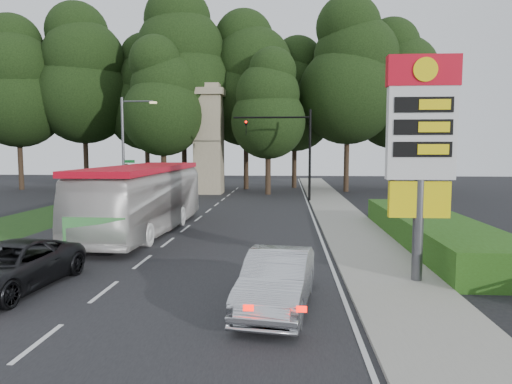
# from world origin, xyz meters

# --- Properties ---
(ground) EXTENTS (120.00, 120.00, 0.00)m
(ground) POSITION_xyz_m (0.00, 0.00, 0.00)
(ground) COLOR black
(ground) RESTS_ON ground
(road_surface) EXTENTS (14.00, 80.00, 0.02)m
(road_surface) POSITION_xyz_m (0.00, 12.00, 0.01)
(road_surface) COLOR black
(road_surface) RESTS_ON ground
(sidewalk_right) EXTENTS (3.00, 80.00, 0.12)m
(sidewalk_right) POSITION_xyz_m (8.50, 12.00, 0.06)
(sidewalk_right) COLOR gray
(sidewalk_right) RESTS_ON ground
(grass_verge_left) EXTENTS (5.00, 50.00, 0.02)m
(grass_verge_left) POSITION_xyz_m (-9.50, 18.00, 0.01)
(grass_verge_left) COLOR #193814
(grass_verge_left) RESTS_ON ground
(hedge) EXTENTS (3.00, 14.00, 1.20)m
(hedge) POSITION_xyz_m (11.50, 8.00, 0.60)
(hedge) COLOR #274B14
(hedge) RESTS_ON ground
(gas_station_pylon) EXTENTS (2.10, 0.45, 6.85)m
(gas_station_pylon) POSITION_xyz_m (9.20, 1.99, 4.45)
(gas_station_pylon) COLOR #59595E
(gas_station_pylon) RESTS_ON ground
(traffic_signal_mast) EXTENTS (6.10, 0.35, 7.20)m
(traffic_signal_mast) POSITION_xyz_m (5.68, 24.00, 4.67)
(traffic_signal_mast) COLOR black
(traffic_signal_mast) RESTS_ON ground
(streetlight_signs) EXTENTS (2.75, 0.98, 8.00)m
(streetlight_signs) POSITION_xyz_m (-6.99, 22.01, 4.44)
(streetlight_signs) COLOR #59595E
(streetlight_signs) RESTS_ON ground
(monument) EXTENTS (3.00, 3.00, 10.05)m
(monument) POSITION_xyz_m (-2.00, 30.00, 5.10)
(monument) COLOR tan
(monument) RESTS_ON ground
(tree_far_west) EXTENTS (8.96, 8.96, 17.60)m
(tree_far_west) POSITION_xyz_m (-22.00, 33.00, 10.68)
(tree_far_west) COLOR #2D2116
(tree_far_west) RESTS_ON ground
(tree_west_mid) EXTENTS (9.80, 9.80, 19.25)m
(tree_west_mid) POSITION_xyz_m (-16.00, 35.00, 11.69)
(tree_west_mid) COLOR #2D2116
(tree_west_mid) RESTS_ON ground
(tree_west_near) EXTENTS (8.40, 8.40, 16.50)m
(tree_west_near) POSITION_xyz_m (-10.00, 37.00, 10.02)
(tree_west_near) COLOR #2D2116
(tree_west_near) RESTS_ON ground
(tree_center_left) EXTENTS (10.08, 10.08, 19.80)m
(tree_center_left) POSITION_xyz_m (-5.00, 33.00, 12.02)
(tree_center_left) COLOR #2D2116
(tree_center_left) RESTS_ON ground
(tree_center_right) EXTENTS (9.24, 9.24, 18.15)m
(tree_center_right) POSITION_xyz_m (1.00, 35.00, 11.02)
(tree_center_right) COLOR #2D2116
(tree_center_right) RESTS_ON ground
(tree_east_near) EXTENTS (8.12, 8.12, 15.95)m
(tree_east_near) POSITION_xyz_m (6.00, 37.00, 9.68)
(tree_east_near) COLOR #2D2116
(tree_east_near) RESTS_ON ground
(tree_east_mid) EXTENTS (9.52, 9.52, 18.70)m
(tree_east_mid) POSITION_xyz_m (11.00, 33.00, 11.35)
(tree_east_mid) COLOR #2D2116
(tree_east_mid) RESTS_ON ground
(tree_far_east) EXTENTS (8.68, 8.68, 17.05)m
(tree_far_east) POSITION_xyz_m (16.00, 35.00, 10.35)
(tree_far_east) COLOR #2D2116
(tree_far_east) RESTS_ON ground
(tree_monument_left) EXTENTS (7.28, 7.28, 14.30)m
(tree_monument_left) POSITION_xyz_m (-6.00, 29.00, 8.68)
(tree_monument_left) COLOR #2D2116
(tree_monument_left) RESTS_ON ground
(tree_monument_right) EXTENTS (6.72, 6.72, 13.20)m
(tree_monument_right) POSITION_xyz_m (3.50, 29.50, 8.01)
(tree_monument_right) COLOR #2D2116
(tree_monument_right) RESTS_ON ground
(transit_bus) EXTENTS (3.12, 11.95, 3.31)m
(transit_bus) POSITION_xyz_m (-1.77, 9.82, 1.65)
(transit_bus) COLOR silver
(transit_bus) RESTS_ON ground
(sedan_silver) EXTENTS (2.14, 4.67, 1.48)m
(sedan_silver) POSITION_xyz_m (4.99, -0.49, 0.74)
(sedan_silver) COLOR #B8BBC1
(sedan_silver) RESTS_ON ground
(suv_charcoal) EXTENTS (2.72, 5.20, 1.40)m
(suv_charcoal) POSITION_xyz_m (-2.80, 0.48, 0.70)
(suv_charcoal) COLOR black
(suv_charcoal) RESTS_ON ground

